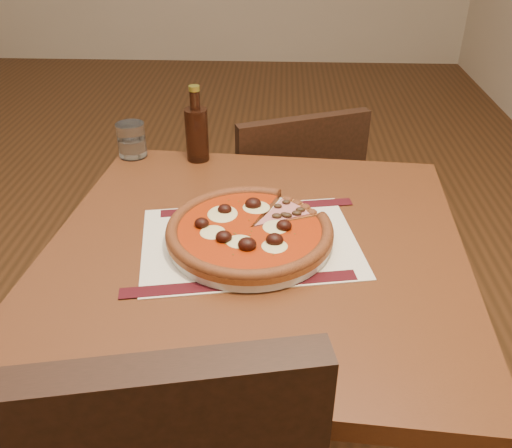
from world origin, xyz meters
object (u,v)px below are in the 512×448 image
Objects in this scene: table at (256,284)px; chair_far at (287,212)px; plate at (250,238)px; bottle at (197,132)px; pizza at (249,229)px; water_glass at (132,140)px.

chair_far is (0.07, 0.60, -0.18)m from table.
chair_far reaches higher than plate.
bottle is (-0.15, 0.37, 0.06)m from plate.
pizza is 0.50m from water_glass.
table is 1.05× the size of chair_far.
water_glass reaches higher than chair_far.
plate is at bearing 59.88° from chair_far.
bottle is at bearing 112.15° from plate.
table is 0.44m from bottle.
plate is at bearing 45.60° from pizza.
pizza is (-0.01, -0.00, 0.13)m from table.
bottle is (0.17, -0.01, 0.03)m from water_glass.
plate reaches higher than table.
chair_far is 0.68m from pizza.
water_glass is 0.46× the size of bottle.
chair_far is 0.49m from bottle.
water_glass is (-0.41, -0.22, 0.33)m from chair_far.
water_glass is (-0.33, 0.39, 0.14)m from table.
bottle reaches higher than plate.
table is 2.66× the size of pizza.
table is 0.13m from pizza.
water_glass is (-0.32, 0.39, 0.03)m from plate.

